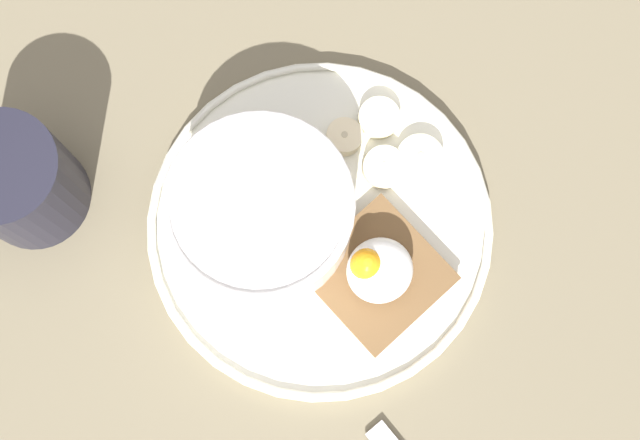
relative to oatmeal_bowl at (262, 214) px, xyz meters
The scene contains 10 objects.
ground_plane 6.88cm from the oatmeal_bowl, 43.56° to the right, with size 120.00×120.00×2.00cm, color #71664F.
plate 5.55cm from the oatmeal_bowl, 43.56° to the right, with size 25.88×25.88×1.60cm.
oatmeal_bowl is the anchor object (origin of this frame).
toast_slice 9.62cm from the oatmeal_bowl, 67.57° to the right, with size 8.53×8.53×1.46cm.
poached_egg 9.10cm from the oatmeal_bowl, 67.62° to the right, with size 4.80×4.62×3.65cm.
banana_slice_front 10.26cm from the oatmeal_bowl, 16.32° to the right, with size 4.16×4.25×1.65cm.
banana_slice_left 12.96cm from the oatmeal_bowl, 19.32° to the right, with size 5.00×5.01×1.50cm.
banana_slice_back 12.20cm from the oatmeal_bowl, ahead, with size 4.38×4.41×1.38cm.
banana_slice_right 9.38cm from the oatmeal_bowl, ahead, with size 3.73×3.69×1.35cm.
coffee_mug 17.60cm from the oatmeal_bowl, 130.00° to the left, with size 8.23×8.23×8.82cm.
Camera 1 is at (-9.18, -10.10, 67.97)cm, focal length 50.00 mm.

